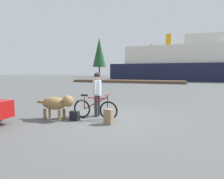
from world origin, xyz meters
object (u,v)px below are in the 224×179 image
at_px(backpack, 109,117).
at_px(ferry_boat, 187,64).
at_px(bicycle, 95,109).
at_px(person_cyclist, 97,90).
at_px(dog, 57,103).
at_px(handbag_pannier, 75,116).

xyz_separation_m(backpack, ferry_boat, (4.01, 31.78, 2.83)).
bearing_deg(bicycle, person_cyclist, 98.73).
relative_size(person_cyclist, backpack, 3.40).
height_order(dog, ferry_boat, ferry_boat).
height_order(person_cyclist, dog, person_cyclist).
relative_size(handbag_pannier, ferry_boat, 0.01).
distance_m(dog, handbag_pannier, 0.78).
height_order(person_cyclist, backpack, person_cyclist).
bearing_deg(dog, handbag_pannier, 8.98).
relative_size(dog, handbag_pannier, 4.66).
distance_m(person_cyclist, ferry_boat, 31.35).
xyz_separation_m(person_cyclist, dog, (-1.15, -0.94, -0.41)).
relative_size(person_cyclist, handbag_pannier, 5.12).
distance_m(person_cyclist, dog, 1.54).
height_order(handbag_pannier, ferry_boat, ferry_boat).
bearing_deg(ferry_boat, handbag_pannier, -99.46).
distance_m(bicycle, ferry_boat, 31.78).
distance_m(handbag_pannier, ferry_boat, 32.31).
xyz_separation_m(bicycle, handbag_pannier, (-0.56, -0.44, -0.21)).
bearing_deg(person_cyclist, ferry_boat, 81.20).
xyz_separation_m(dog, handbag_pannier, (0.65, 0.10, -0.42)).
bearing_deg(ferry_boat, bicycle, -98.58).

